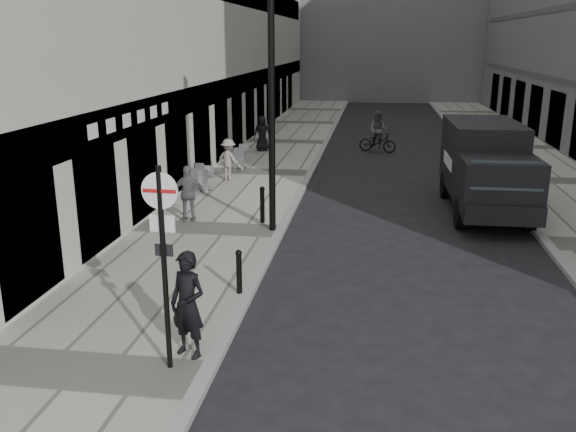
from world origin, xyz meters
name	(u,v)px	position (x,y,z in m)	size (l,w,h in m)	color
sidewalk	(260,173)	(-2.00, 18.00, 0.06)	(4.00, 60.00, 0.12)	#ACA69B
far_sidewalk	(550,182)	(9.00, 18.00, 0.06)	(4.00, 60.00, 0.12)	#ACA69B
walking_man	(188,305)	(-0.40, 3.43, 1.01)	(0.65, 0.43, 1.79)	black
sign_post	(163,242)	(-0.60, 3.00, 2.21)	(0.56, 0.09, 3.26)	black
lamppost	(272,89)	(-0.20, 10.45, 3.92)	(0.31, 0.31, 6.83)	black
bollard_near	(239,273)	(-0.15, 6.05, 0.56)	(0.12, 0.12, 0.87)	black
bollard_far	(262,206)	(-0.60, 11.09, 0.61)	(0.13, 0.13, 0.98)	black
panel_van	(486,163)	(5.87, 13.71, 1.51)	(2.21, 5.74, 2.69)	black
cyclist	(378,136)	(2.61, 23.77, 0.76)	(1.90, 1.14, 1.94)	black
pedestrian_a	(189,194)	(-2.70, 10.92, 0.93)	(0.95, 0.40, 1.62)	#5F5E63
pedestrian_b	(229,160)	(-2.84, 16.35, 0.88)	(0.99, 0.57, 1.53)	gray
pedestrian_c	(262,133)	(-2.76, 22.72, 0.94)	(0.80, 0.52, 1.63)	black
cafe_table_near	(196,178)	(-3.60, 14.65, 0.56)	(0.67, 1.51, 0.86)	#B1B1B4
cafe_table_mid	(206,179)	(-3.20, 14.51, 0.53)	(0.64, 1.44, 0.82)	silver
cafe_table_far	(242,157)	(-2.80, 18.40, 0.60)	(0.73, 1.65, 0.94)	#A5A5A7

